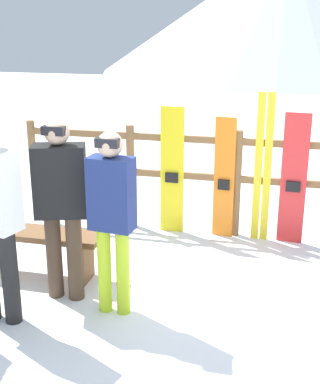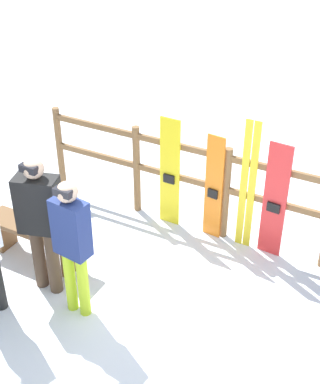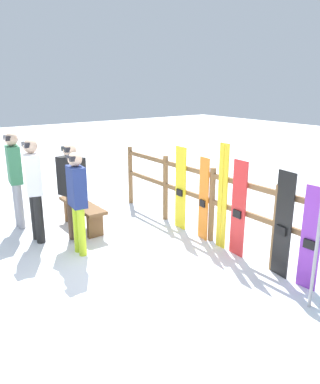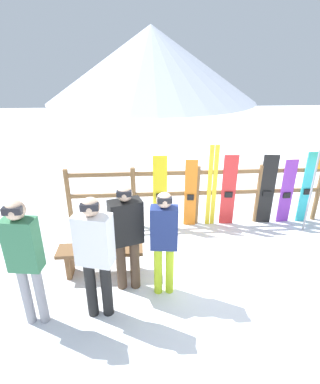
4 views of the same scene
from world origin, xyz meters
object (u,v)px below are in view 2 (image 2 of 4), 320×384
person_black (40,218)px  snowboard_orange (214,188)px  ski_pair_yellow (248,186)px  snowboard_red (275,202)px  person_navy (72,239)px  bench (36,235)px  snowboard_yellow (170,173)px

person_black → snowboard_orange: 2.24m
ski_pair_yellow → snowboard_red: 0.37m
person_black → ski_pair_yellow: bearing=47.8°
person_navy → snowboard_orange: bearing=70.4°
bench → snowboard_orange: snowboard_orange is taller
bench → snowboard_red: 2.93m
person_black → snowboard_orange: (1.24, 1.85, -0.26)m
person_navy → snowboard_red: bearing=53.0°
person_black → snowboard_yellow: bearing=71.7°
bench → snowboard_yellow: 1.88m
bench → person_navy: bearing=-27.0°
bench → ski_pair_yellow: bearing=35.1°
bench → snowboard_orange: (1.69, 1.50, 0.36)m
bench → person_navy: person_navy is taller
ski_pair_yellow → snowboard_red: ski_pair_yellow is taller
snowboard_yellow → person_navy: bearing=-92.3°
snowboard_orange → snowboard_red: 0.80m
bench → person_black: person_black is taller
person_navy → snowboard_red: (1.50, 2.00, -0.21)m
snowboard_yellow → ski_pair_yellow: 1.07m
snowboard_orange → snowboard_red: (0.79, 0.00, 0.04)m
person_navy → bench: bearing=153.0°
snowboard_orange → ski_pair_yellow: 0.47m
bench → snowboard_orange: bearing=41.5°
person_black → snowboard_yellow: size_ratio=1.10×
person_black → snowboard_red: bearing=42.3°
snowboard_yellow → ski_pair_yellow: ski_pair_yellow is taller
ski_pair_yellow → snowboard_red: (0.35, -0.00, -0.11)m
bench → ski_pair_yellow: (2.13, 1.50, 0.52)m
snowboard_yellow → snowboard_orange: size_ratio=1.07×
person_navy → snowboard_red: 2.51m
bench → snowboard_yellow: bearing=54.6°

